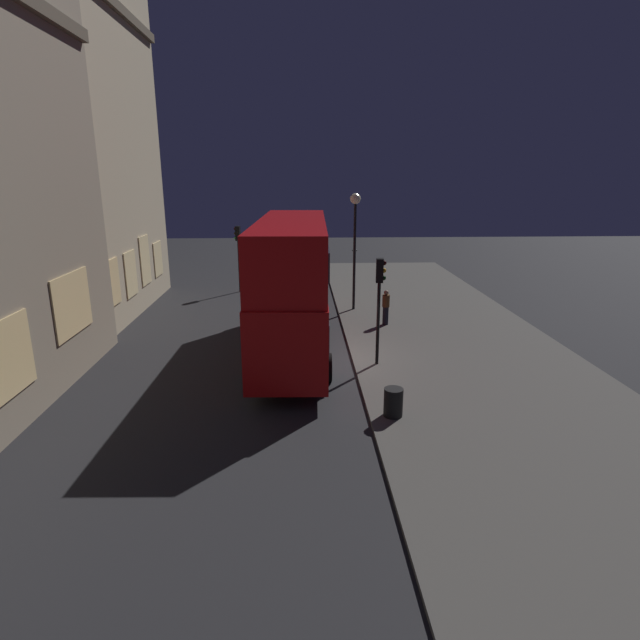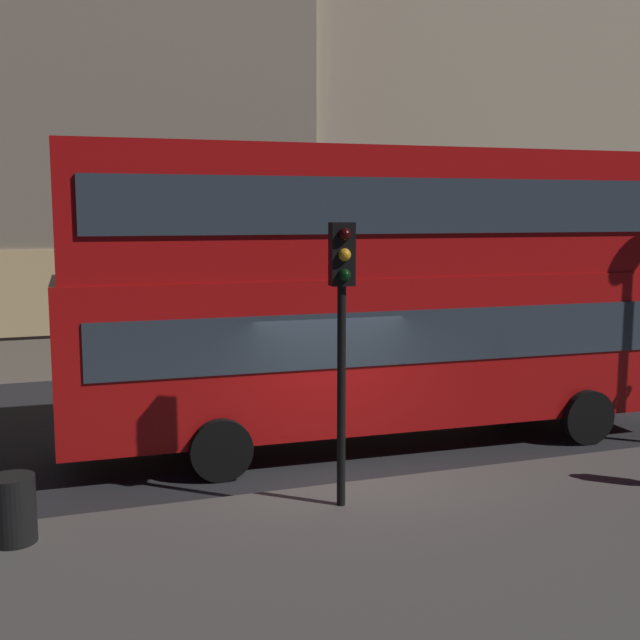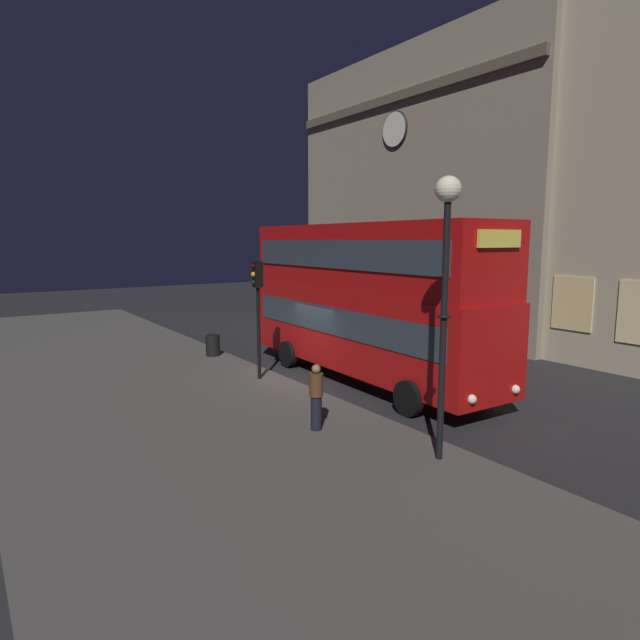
# 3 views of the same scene
# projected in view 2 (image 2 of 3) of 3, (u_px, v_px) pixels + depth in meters

# --- Properties ---
(ground_plane) EXTENTS (80.00, 80.00, 0.00)m
(ground_plane) POSITION_uv_depth(u_px,v_px,m) (339.00, 477.00, 12.56)
(ground_plane) COLOR #232326
(sidewalk_slab) EXTENTS (44.00, 8.85, 0.12)m
(sidewalk_slab) POSITION_uv_depth(u_px,v_px,m) (515.00, 628.00, 7.88)
(sidewalk_slab) COLOR #4C4944
(sidewalk_slab) RESTS_ON ground
(building_plain_facade) EXTENTS (12.48, 8.48, 18.04)m
(building_plain_facade) POSITION_uv_depth(u_px,v_px,m) (410.00, 69.00, 26.67)
(building_plain_facade) COLOR tan
(building_plain_facade) RESTS_ON ground
(double_decker_bus) EXTENTS (11.14, 3.15, 5.27)m
(double_decker_bus) POSITION_uv_depth(u_px,v_px,m) (372.00, 283.00, 14.16)
(double_decker_bus) COLOR #B20F0F
(double_decker_bus) RESTS_ON ground
(traffic_light_near_kerb) EXTENTS (0.35, 0.38, 3.94)m
(traffic_light_near_kerb) POSITION_uv_depth(u_px,v_px,m) (342.00, 305.00, 10.65)
(traffic_light_near_kerb) COLOR black
(traffic_light_near_kerb) RESTS_ON sidewalk_slab
(litter_bin) EXTENTS (0.56, 0.56, 0.85)m
(litter_bin) POSITION_uv_depth(u_px,v_px,m) (13.00, 509.00, 9.75)
(litter_bin) COLOR black
(litter_bin) RESTS_ON sidewalk_slab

